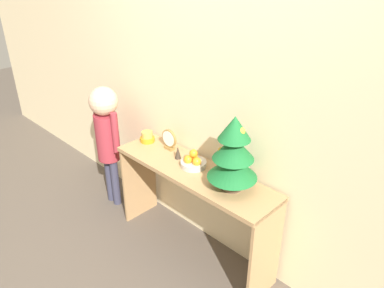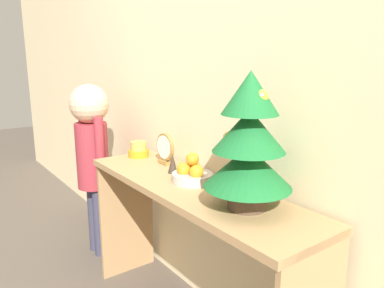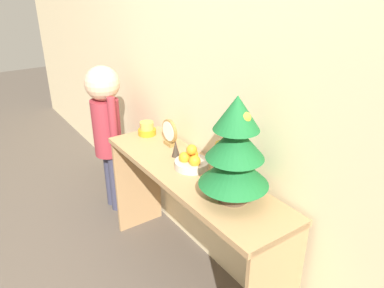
% 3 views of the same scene
% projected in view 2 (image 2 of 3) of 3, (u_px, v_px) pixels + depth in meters
% --- Properties ---
extents(back_wall, '(7.00, 0.05, 2.50)m').
position_uv_depth(back_wall, '(233.00, 52.00, 1.58)').
color(back_wall, beige).
rests_on(back_wall, ground_plane).
extents(console_table, '(1.26, 0.35, 0.70)m').
position_uv_depth(console_table, '(191.00, 218.00, 1.61)').
color(console_table, tan).
rests_on(console_table, ground_plane).
extents(mini_tree, '(0.31, 0.31, 0.48)m').
position_uv_depth(mini_tree, '(249.00, 143.00, 1.28)').
color(mini_tree, '#4C3828').
rests_on(mini_tree, console_table).
extents(fruit_bowl, '(0.18, 0.18, 0.13)m').
position_uv_depth(fruit_bowl, '(192.00, 173.00, 1.61)').
color(fruit_bowl, '#B7B2A8').
rests_on(fruit_bowl, console_table).
extents(singing_bowl, '(0.11, 0.11, 0.08)m').
position_uv_depth(singing_bowl, '(139.00, 150.00, 2.02)').
color(singing_bowl, '#B78419').
rests_on(singing_bowl, console_table).
extents(desk_clock, '(0.14, 0.04, 0.16)m').
position_uv_depth(desk_clock, '(165.00, 149.00, 1.86)').
color(desk_clock, olive).
rests_on(desk_clock, console_table).
extents(figurine, '(0.05, 0.05, 0.09)m').
position_uv_depth(figurine, '(173.00, 163.00, 1.73)').
color(figurine, '#382D23').
rests_on(figurine, console_table).
extents(child_figure, '(0.30, 0.23, 1.08)m').
position_uv_depth(child_figure, '(92.00, 144.00, 2.27)').
color(child_figure, '#38384C').
rests_on(child_figure, ground_plane).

